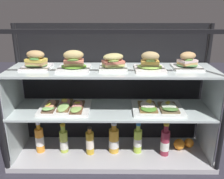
# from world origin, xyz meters

# --- Properties ---
(ground_plane) EXTENTS (6.00, 6.00, 0.02)m
(ground_plane) POSITION_xyz_m (0.00, 0.00, -0.01)
(ground_plane) COLOR #2D2B35
(ground_plane) RESTS_ON ground
(case_base_deck) EXTENTS (1.40, 0.41, 0.04)m
(case_base_deck) POSITION_xyz_m (0.00, 0.00, 0.02)
(case_base_deck) COLOR #B7B5B9
(case_base_deck) RESTS_ON ground
(case_frame) EXTENTS (1.40, 0.41, 0.93)m
(case_frame) POSITION_xyz_m (0.00, 0.13, 0.50)
(case_frame) COLOR black
(case_frame) RESTS_ON ground
(riser_lower_tier) EXTENTS (1.34, 0.35, 0.33)m
(riser_lower_tier) POSITION_xyz_m (0.00, 0.00, 0.20)
(riser_lower_tier) COLOR silver
(riser_lower_tier) RESTS_ON case_base_deck
(shelf_lower_glass) EXTENTS (1.36, 0.37, 0.01)m
(shelf_lower_glass) POSITION_xyz_m (0.00, 0.00, 0.37)
(shelf_lower_glass) COLOR silver
(shelf_lower_glass) RESTS_ON riser_lower_tier
(riser_upper_tier) EXTENTS (1.34, 0.35, 0.27)m
(riser_upper_tier) POSITION_xyz_m (0.00, 0.00, 0.51)
(riser_upper_tier) COLOR silver
(riser_upper_tier) RESTS_ON shelf_lower_glass
(shelf_upper_glass) EXTENTS (1.36, 0.37, 0.01)m
(shelf_upper_glass) POSITION_xyz_m (0.00, 0.00, 0.65)
(shelf_upper_glass) COLOR silver
(shelf_upper_glass) RESTS_ON riser_upper_tier
(plated_roll_sandwich_center) EXTENTS (0.18, 0.18, 0.12)m
(plated_roll_sandwich_center) POSITION_xyz_m (-0.50, 0.03, 0.70)
(plated_roll_sandwich_center) COLOR white
(plated_roll_sandwich_center) RESTS_ON shelf_upper_glass
(plated_roll_sandwich_near_left_corner) EXTENTS (0.21, 0.21, 0.12)m
(plated_roll_sandwich_near_left_corner) POSITION_xyz_m (-0.24, -0.01, 0.70)
(plated_roll_sandwich_near_left_corner) COLOR white
(plated_roll_sandwich_near_left_corner) RESTS_ON shelf_upper_glass
(plated_roll_sandwich_mid_right) EXTENTS (0.18, 0.18, 0.10)m
(plated_roll_sandwich_mid_right) POSITION_xyz_m (0.01, 0.01, 0.70)
(plated_roll_sandwich_mid_right) COLOR white
(plated_roll_sandwich_mid_right) RESTS_ON shelf_upper_glass
(plated_roll_sandwich_left_of_center) EXTENTS (0.19, 0.19, 0.12)m
(plated_roll_sandwich_left_of_center) POSITION_xyz_m (0.24, -0.02, 0.70)
(plated_roll_sandwich_left_of_center) COLOR white
(plated_roll_sandwich_left_of_center) RESTS_ON shelf_upper_glass
(plated_roll_sandwich_far_right) EXTENTS (0.18, 0.18, 0.11)m
(plated_roll_sandwich_far_right) POSITION_xyz_m (0.49, 0.03, 0.70)
(plated_roll_sandwich_far_right) COLOR white
(plated_roll_sandwich_far_right) RESTS_ON shelf_upper_glass
(open_sandwich_tray_right_of_center) EXTENTS (0.34, 0.28, 0.06)m
(open_sandwich_tray_right_of_center) POSITION_xyz_m (-0.32, -0.02, 0.40)
(open_sandwich_tray_right_of_center) COLOR white
(open_sandwich_tray_right_of_center) RESTS_ON shelf_lower_glass
(open_sandwich_tray_near_right_corner) EXTENTS (0.34, 0.27, 0.06)m
(open_sandwich_tray_near_right_corner) POSITION_xyz_m (0.31, -0.02, 0.39)
(open_sandwich_tray_near_right_corner) COLOR white
(open_sandwich_tray_near_right_corner) RESTS_ON shelf_lower_glass
(juice_bottle_front_fourth) EXTENTS (0.06, 0.06, 0.23)m
(juice_bottle_front_fourth) POSITION_xyz_m (-0.52, -0.00, 0.13)
(juice_bottle_front_fourth) COLOR orange
(juice_bottle_front_fourth) RESTS_ON case_base_deck
(juice_bottle_back_center) EXTENTS (0.06, 0.06, 0.22)m
(juice_bottle_back_center) POSITION_xyz_m (-0.35, -0.00, 0.12)
(juice_bottle_back_center) COLOR #BDD14A
(juice_bottle_back_center) RESTS_ON case_base_deck
(juice_bottle_front_left_end) EXTENTS (0.06, 0.06, 0.21)m
(juice_bottle_front_left_end) POSITION_xyz_m (-0.16, -0.02, 0.12)
(juice_bottle_front_left_end) COLOR gold
(juice_bottle_front_left_end) RESTS_ON case_base_deck
(juice_bottle_front_middle) EXTENTS (0.07, 0.07, 0.23)m
(juice_bottle_front_middle) POSITION_xyz_m (0.01, -0.00, 0.13)
(juice_bottle_front_middle) COLOR gold
(juice_bottle_front_middle) RESTS_ON case_base_deck
(juice_bottle_tucked_behind) EXTENTS (0.06, 0.06, 0.23)m
(juice_bottle_tucked_behind) POSITION_xyz_m (0.18, 0.00, 0.13)
(juice_bottle_tucked_behind) COLOR #B6DB45
(juice_bottle_tucked_behind) RESTS_ON case_base_deck
(juice_bottle_front_second) EXTENTS (0.06, 0.06, 0.24)m
(juice_bottle_front_second) POSITION_xyz_m (0.37, -0.03, 0.13)
(juice_bottle_front_second) COLOR maroon
(juice_bottle_front_second) RESTS_ON case_base_deck
(orange_fruit_beside_bottles) EXTENTS (0.07, 0.07, 0.07)m
(orange_fruit_beside_bottles) POSITION_xyz_m (0.58, 0.06, 0.07)
(orange_fruit_beside_bottles) COLOR orange
(orange_fruit_beside_bottles) RESTS_ON case_base_deck
(orange_fruit_near_left_post) EXTENTS (0.08, 0.08, 0.08)m
(orange_fruit_near_left_post) POSITION_xyz_m (0.50, 0.04, 0.08)
(orange_fruit_near_left_post) COLOR orange
(orange_fruit_near_left_post) RESTS_ON case_base_deck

